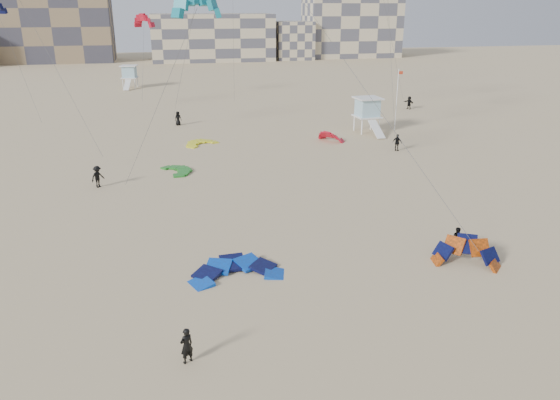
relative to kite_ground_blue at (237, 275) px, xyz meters
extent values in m
plane|color=tan|center=(0.40, -4.27, 0.00)|extent=(320.00, 320.00, 0.00)
imported|color=black|center=(-3.15, -7.58, 0.84)|extent=(0.73, 0.65, 1.68)
imported|color=black|center=(13.90, 0.23, 0.81)|extent=(0.84, 0.68, 1.61)
imported|color=black|center=(-9.29, 18.12, 0.93)|extent=(1.36, 1.31, 1.86)
imported|color=black|center=(20.25, 24.21, 0.88)|extent=(1.04, 1.04, 1.77)
imported|color=black|center=(-1.82, 41.94, 0.89)|extent=(1.00, 0.82, 1.77)
imported|color=black|center=(31.70, 46.40, 0.93)|extent=(1.24, 1.79, 1.86)
cylinder|color=#3F3F3F|center=(-3.74, 14.12, 7.67)|extent=(6.25, 2.20, 13.35)
cylinder|color=#3F3F3F|center=(10.10, 10.72, 10.10)|extent=(7.88, 25.34, 18.22)
cylinder|color=#3F3F3F|center=(-13.03, 28.18, 8.44)|extent=(7.29, 7.73, 14.90)
cylinder|color=#3F3F3F|center=(0.31, 38.15, 12.46)|extent=(5.50, 6.93, 22.94)
cylinder|color=#3F3F3F|center=(20.91, 28.74, 8.55)|extent=(2.27, 10.19, 15.11)
cylinder|color=#3F3F3F|center=(28.71, 46.73, 8.83)|extent=(6.77, 5.39, 15.67)
cylinder|color=#3F3F3F|center=(-20.30, 44.84, 7.55)|extent=(4.34, 5.15, 13.11)
cylinder|color=#3F3F3F|center=(6.94, 52.44, 14.52)|extent=(0.15, 2.02, 27.04)
cylinder|color=#3F3F3F|center=(-6.03, 57.65, 6.49)|extent=(1.08, 5.27, 11.00)
cube|color=white|center=(20.26, 33.38, 1.89)|extent=(3.05, 3.05, 0.14)
cube|color=#98C2D0|center=(20.26, 33.38, 2.98)|extent=(2.51, 2.51, 2.03)
cube|color=white|center=(20.26, 33.38, 4.07)|extent=(3.16, 3.16, 0.16)
cube|color=white|center=(20.26, 30.64, 0.91)|extent=(1.24, 2.95, 1.68)
cube|color=white|center=(-9.25, 76.95, 1.84)|extent=(3.17, 3.17, 0.14)
cube|color=#98C2D0|center=(-9.25, 76.95, 2.89)|extent=(2.60, 2.60, 1.96)
cube|color=white|center=(-9.25, 76.95, 3.95)|extent=(3.28, 3.28, 0.16)
cube|color=white|center=(-9.25, 74.30, 0.88)|extent=(1.43, 2.91, 1.63)
cylinder|color=white|center=(24.04, 33.67, 3.67)|extent=(0.09, 0.09, 7.34)
cube|color=red|center=(24.32, 33.67, 6.88)|extent=(0.55, 0.02, 0.37)
cube|color=#826C4E|center=(-29.60, 129.73, 9.00)|extent=(28.00, 14.00, 18.00)
cube|color=beige|center=(10.40, 125.73, 6.00)|extent=(32.00, 16.00, 12.00)
cube|color=beige|center=(50.40, 127.73, 8.00)|extent=(26.00, 14.00, 16.00)
cube|color=beige|center=(32.40, 123.73, 5.00)|extent=(10.00, 10.00, 10.00)
camera|label=1|loc=(-3.34, -27.81, 14.65)|focal=35.00mm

